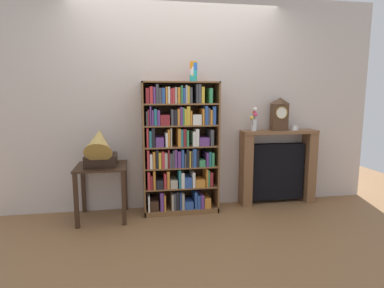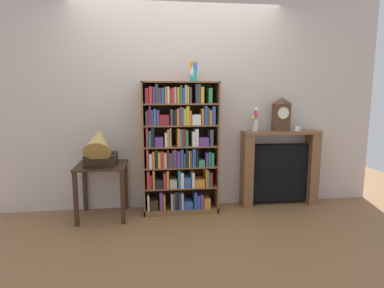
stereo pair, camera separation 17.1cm
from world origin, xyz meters
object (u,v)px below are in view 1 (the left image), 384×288
at_px(bookshelf, 179,150).
at_px(fireplace_mantel, 277,167).
at_px(side_table_left, 102,177).
at_px(mantel_clock, 279,114).
at_px(gramophone, 100,148).
at_px(cup_stack, 193,72).
at_px(flower_vase, 254,120).
at_px(teacup_with_saucer, 294,128).

distance_m(bookshelf, fireplace_mantel, 1.34).
bearing_deg(side_table_left, mantel_clock, 3.99).
bearing_deg(bookshelf, gramophone, -169.80).
bearing_deg(fireplace_mantel, bookshelf, -175.93).
relative_size(cup_stack, mantel_clock, 0.56).
relative_size(flower_vase, teacup_with_saucer, 2.47).
bearing_deg(fireplace_mantel, mantel_clock, -116.95).
bearing_deg(cup_stack, flower_vase, 4.10).
height_order(cup_stack, fireplace_mantel, cup_stack).
xyz_separation_m(bookshelf, fireplace_mantel, (1.31, 0.09, -0.29)).
xyz_separation_m(flower_vase, teacup_with_saucer, (0.55, 0.01, -0.11)).
relative_size(gramophone, teacup_with_saucer, 4.25).
bearing_deg(bookshelf, teacup_with_saucer, 2.84).
distance_m(mantel_clock, flower_vase, 0.35).
relative_size(gramophone, flower_vase, 1.72).
relative_size(mantel_clock, flower_vase, 1.38).
distance_m(side_table_left, fireplace_mantel, 2.21).
bearing_deg(side_table_left, teacup_with_saucer, 3.70).
xyz_separation_m(bookshelf, teacup_with_saucer, (1.51, 0.07, 0.23)).
xyz_separation_m(bookshelf, mantel_clock, (1.30, 0.07, 0.41)).
bearing_deg(bookshelf, side_table_left, -174.85).
bearing_deg(gramophone, mantel_clock, 6.08).
bearing_deg(bookshelf, fireplace_mantel, 4.07).
relative_size(bookshelf, cup_stack, 6.78).
distance_m(gramophone, mantel_clock, 2.23).
xyz_separation_m(side_table_left, gramophone, (0.00, -0.08, 0.36)).
bearing_deg(cup_stack, gramophone, -171.09).
xyz_separation_m(side_table_left, teacup_with_saucer, (2.41, 0.16, 0.51)).
height_order(cup_stack, teacup_with_saucer, cup_stack).
height_order(cup_stack, side_table_left, cup_stack).
bearing_deg(side_table_left, flower_vase, 4.43).
bearing_deg(gramophone, side_table_left, 90.00).
xyz_separation_m(side_table_left, fireplace_mantel, (2.20, 0.17, -0.01)).
bearing_deg(mantel_clock, fireplace_mantel, 63.05).
height_order(side_table_left, gramophone, gramophone).
relative_size(cup_stack, fireplace_mantel, 0.23).
distance_m(cup_stack, mantel_clock, 1.23).
bearing_deg(bookshelf, flower_vase, 3.76).
xyz_separation_m(cup_stack, flower_vase, (0.78, 0.06, -0.58)).
height_order(gramophone, fireplace_mantel, gramophone).
bearing_deg(fireplace_mantel, gramophone, -173.41).
bearing_deg(teacup_with_saucer, side_table_left, -176.30).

